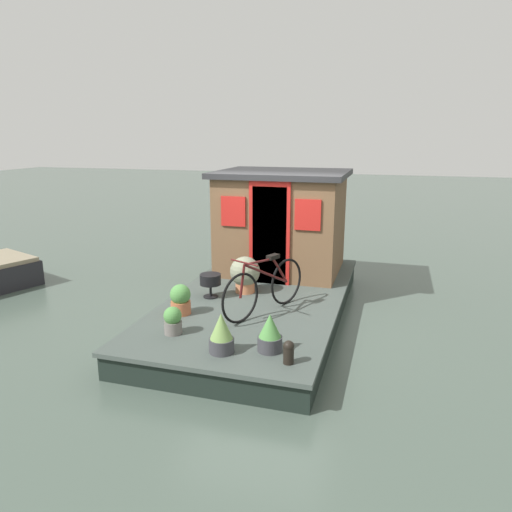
# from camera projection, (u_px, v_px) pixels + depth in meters

# --- Properties ---
(ground_plane) EXTENTS (60.00, 60.00, 0.00)m
(ground_plane) POSITION_uv_depth(u_px,v_px,m) (259.00, 317.00, 7.84)
(ground_plane) COLOR #47564C
(houseboat_deck) EXTENTS (5.27, 2.67, 0.39)m
(houseboat_deck) POSITION_uv_depth(u_px,v_px,m) (259.00, 306.00, 7.79)
(houseboat_deck) COLOR #424C47
(houseboat_deck) RESTS_ON ground_plane
(houseboat_cabin) EXTENTS (2.00, 2.38, 1.89)m
(houseboat_cabin) POSITION_uv_depth(u_px,v_px,m) (282.00, 221.00, 8.91)
(houseboat_cabin) COLOR brown
(houseboat_cabin) RESTS_ON houseboat_deck
(bicycle) EXTENTS (1.58, 0.81, 0.86)m
(bicycle) POSITION_uv_depth(u_px,v_px,m) (265.00, 287.00, 6.85)
(bicycle) COLOR black
(bicycle) RESTS_ON houseboat_deck
(potted_plant_geranium) EXTENTS (0.30, 0.30, 0.45)m
(potted_plant_geranium) POSITION_uv_depth(u_px,v_px,m) (181.00, 299.00, 6.85)
(potted_plant_geranium) COLOR #B2603D
(potted_plant_geranium) RESTS_ON houseboat_deck
(potted_plant_fern) EXTENTS (0.30, 0.30, 0.47)m
(potted_plant_fern) POSITION_uv_depth(u_px,v_px,m) (270.00, 334.00, 5.67)
(potted_plant_fern) COLOR #38383D
(potted_plant_fern) RESTS_ON houseboat_deck
(potted_plant_sage) EXTENTS (0.50, 0.50, 0.60)m
(potted_plant_sage) POSITION_uv_depth(u_px,v_px,m) (245.00, 273.00, 7.77)
(potted_plant_sage) COLOR #C6754C
(potted_plant_sage) RESTS_ON houseboat_deck
(potted_plant_lavender) EXTENTS (0.31, 0.31, 0.50)m
(potted_plant_lavender) POSITION_uv_depth(u_px,v_px,m) (221.00, 334.00, 5.63)
(potted_plant_lavender) COLOR #38383D
(potted_plant_lavender) RESTS_ON houseboat_deck
(potted_plant_thyme) EXTENTS (0.24, 0.24, 0.37)m
(potted_plant_thyme) POSITION_uv_depth(u_px,v_px,m) (173.00, 320.00, 6.17)
(potted_plant_thyme) COLOR slate
(potted_plant_thyme) RESTS_ON houseboat_deck
(charcoal_grill) EXTENTS (0.34, 0.34, 0.38)m
(charcoal_grill) POSITION_uv_depth(u_px,v_px,m) (210.00, 280.00, 7.54)
(charcoal_grill) COLOR black
(charcoal_grill) RESTS_ON houseboat_deck
(mooring_bollard) EXTENTS (0.13, 0.13, 0.28)m
(mooring_bollard) POSITION_uv_depth(u_px,v_px,m) (289.00, 351.00, 5.37)
(mooring_bollard) COLOR black
(mooring_bollard) RESTS_ON houseboat_deck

